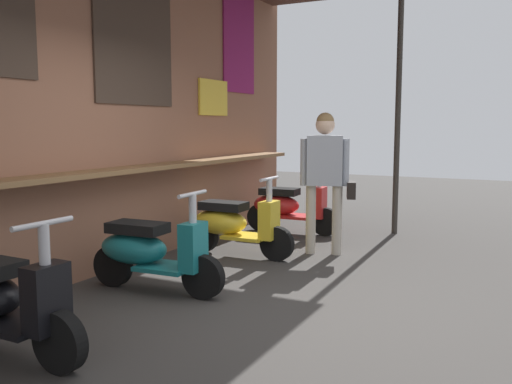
{
  "coord_description": "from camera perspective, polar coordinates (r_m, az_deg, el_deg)",
  "views": [
    {
      "loc": [
        -4.01,
        -2.11,
        1.56
      ],
      "look_at": [
        1.85,
        0.87,
        0.76
      ],
      "focal_mm": 38.68,
      "sensor_mm": 36.0,
      "label": 1
    }
  ],
  "objects": [
    {
      "name": "scooter_yellow",
      "position": [
        6.59,
        -2.46,
        -3.31
      ],
      "size": [
        0.46,
        1.4,
        0.97
      ],
      "rotation": [
        0.0,
        0.0,
        -1.55
      ],
      "color": "gold",
      "rests_on": "ground_plane"
    },
    {
      "name": "ground_plane",
      "position": [
        4.79,
        -0.78,
        -12.06
      ],
      "size": [
        26.06,
        26.06,
        0.0
      ],
      "primitive_type": "plane",
      "color": "#383533"
    },
    {
      "name": "scooter_red",
      "position": [
        8.02,
        3.23,
        -1.48
      ],
      "size": [
        0.48,
        1.4,
        0.97
      ],
      "rotation": [
        0.0,
        0.0,
        -1.51
      ],
      "color": "red",
      "rests_on": "ground_plane"
    },
    {
      "name": "market_stall_facade",
      "position": [
        5.66,
        -18.03,
        11.93
      ],
      "size": [
        9.31,
        2.58,
        3.77
      ],
      "color": "#8C5B44",
      "rests_on": "ground_plane"
    },
    {
      "name": "shopper_with_handbag",
      "position": [
        6.65,
        7.24,
        2.45
      ],
      "size": [
        0.43,
        0.66,
        1.71
      ],
      "rotation": [
        0.0,
        0.0,
        0.34
      ],
      "color": "#ADA393",
      "rests_on": "ground_plane"
    },
    {
      "name": "scooter_teal",
      "position": [
        5.29,
        -11.04,
        -5.98
      ],
      "size": [
        0.48,
        1.4,
        0.97
      ],
      "rotation": [
        0.0,
        0.0,
        -1.51
      ],
      "color": "#197075",
      "rests_on": "ground_plane"
    }
  ]
}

